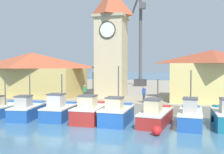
{
  "coord_description": "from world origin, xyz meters",
  "views": [
    {
      "loc": [
        6.32,
        -17.49,
        4.76
      ],
      "look_at": [
        -0.77,
        9.14,
        3.5
      ],
      "focal_mm": 42.0,
      "sensor_mm": 36.0,
      "label": 1
    }
  ],
  "objects": [
    {
      "name": "quay_wharf",
      "position": [
        0.0,
        27.14,
        0.52
      ],
      "size": [
        120.0,
        40.0,
        1.05
      ],
      "primitive_type": "cube",
      "color": "#9E937F",
      "rests_on": "ground"
    },
    {
      "name": "dock_worker_near_tower",
      "position": [
        -3.57,
        8.42,
        1.89
      ],
      "size": [
        0.34,
        0.22,
        1.62
      ],
      "color": "#33333D",
      "rests_on": "quay_wharf"
    },
    {
      "name": "mooring_buoy",
      "position": [
        4.74,
        0.14,
        0.33
      ],
      "size": [
        0.66,
        0.66,
        0.66
      ],
      "primitive_type": "sphere",
      "color": "red",
      "rests_on": "ground"
    },
    {
      "name": "fishing_boat_far_left",
      "position": [
        -9.92,
        3.11,
        0.68
      ],
      "size": [
        2.49,
        5.27,
        3.62
      ],
      "color": "#2356A8",
      "rests_on": "ground"
    },
    {
      "name": "fishing_boat_left_outer",
      "position": [
        -6.96,
        2.97,
        0.74
      ],
      "size": [
        2.43,
        4.49,
        4.06
      ],
      "color": "#2356A8",
      "rests_on": "ground"
    },
    {
      "name": "fishing_boat_center",
      "position": [
        1.25,
        3.05,
        0.8
      ],
      "size": [
        2.26,
        4.17,
        4.69
      ],
      "color": "#2356A8",
      "rests_on": "ground"
    },
    {
      "name": "fishing_boat_mid_left",
      "position": [
        -1.08,
        3.29,
        0.81
      ],
      "size": [
        2.26,
        4.57,
        4.16
      ],
      "color": "#AD2823",
      "rests_on": "ground"
    },
    {
      "name": "warehouse_right",
      "position": [
        9.44,
        11.74,
        3.75
      ],
      "size": [
        8.82,
        7.29,
        5.3
      ],
      "color": "#E5D17A",
      "rests_on": "quay_wharf"
    },
    {
      "name": "port_crane_near",
      "position": [
        -0.82,
        28.85,
        7.38
      ],
      "size": [
        3.84,
        8.11,
        17.12
      ],
      "color": "#353539",
      "rests_on": "quay_wharf"
    },
    {
      "name": "fishing_boat_right_inner",
      "position": [
        7.01,
        3.55,
        0.78
      ],
      "size": [
        2.0,
        4.78,
        4.36
      ],
      "color": "#2356A8",
      "rests_on": "ground"
    },
    {
      "name": "clock_tower",
      "position": [
        -1.53,
        11.72,
        7.7
      ],
      "size": [
        3.68,
        3.68,
        14.11
      ],
      "color": "beige",
      "rests_on": "quay_wharf"
    },
    {
      "name": "warehouse_left",
      "position": [
        -11.64,
        11.34,
        3.73
      ],
      "size": [
        12.54,
        6.97,
        5.26
      ],
      "color": "tan",
      "rests_on": "quay_wharf"
    },
    {
      "name": "fishing_boat_left_inner",
      "position": [
        -4.03,
        3.4,
        0.78
      ],
      "size": [
        2.3,
        4.2,
        3.94
      ],
      "color": "#2356A8",
      "rests_on": "ground"
    },
    {
      "name": "dock_worker_along_quay",
      "position": [
        2.77,
        8.03,
        1.89
      ],
      "size": [
        0.34,
        0.22,
        1.62
      ],
      "color": "#33333D",
      "rests_on": "quay_wharf"
    },
    {
      "name": "fishing_boat_mid_right",
      "position": [
        4.35,
        3.52,
        0.73
      ],
      "size": [
        2.61,
        5.36,
        3.6
      ],
      "color": "#AD2823",
      "rests_on": "ground"
    },
    {
      "name": "ground_plane",
      "position": [
        0.0,
        0.0,
        0.0
      ],
      "size": [
        300.0,
        300.0,
        0.0
      ],
      "primitive_type": "plane",
      "color": "teal"
    }
  ]
}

